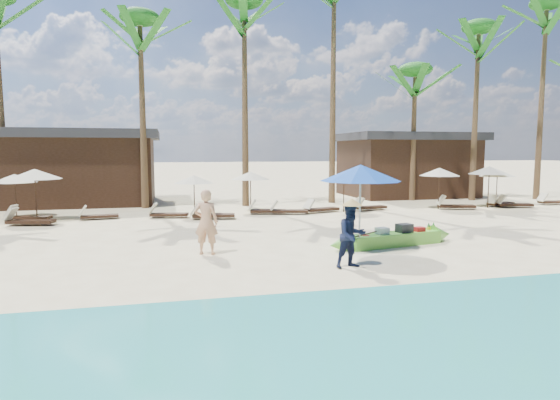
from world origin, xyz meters
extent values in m
plane|color=#FCEDBA|center=(0.00, 0.00, 0.00)|extent=(240.00, 240.00, 0.00)
cube|color=tan|center=(0.00, -5.00, 0.00)|extent=(240.00, 4.50, 0.01)
cube|color=#67C53C|center=(5.06, 1.75, 0.20)|extent=(3.47, 1.36, 0.41)
cube|color=white|center=(5.06, 1.75, 0.22)|extent=(2.97, 1.07, 0.18)
cube|color=#262628|center=(5.48, 1.84, 0.50)|extent=(0.55, 0.46, 0.38)
cube|color=silver|center=(4.63, 1.72, 0.47)|extent=(0.43, 0.39, 0.30)
cube|color=#B01719|center=(6.07, 1.90, 0.43)|extent=(0.37, 0.33, 0.24)
cylinder|color=#B01719|center=(3.99, 1.59, 0.36)|extent=(0.24, 0.24, 0.10)
cylinder|color=#262628|center=(3.75, 1.44, 0.36)|extent=(0.21, 0.21, 0.09)
sphere|color=#C6B87C|center=(3.43, 1.43, 0.41)|extent=(0.19, 0.19, 0.19)
cylinder|color=yellow|center=(6.56, 2.14, 0.41)|extent=(0.15, 0.15, 0.19)
cylinder|color=yellow|center=(6.77, 2.18, 0.41)|extent=(0.15, 0.15, 0.19)
imported|color=tan|center=(-1.04, 1.86, 0.98)|extent=(0.83, 0.67, 1.97)
imported|color=#141B37|center=(2.58, -0.66, 0.87)|extent=(0.94, 0.79, 1.73)
cylinder|color=#99999E|center=(3.64, 1.28, 1.30)|extent=(0.06, 0.06, 2.61)
cone|color=blue|center=(3.64, 1.28, 2.43)|extent=(2.49, 2.49, 0.51)
cylinder|color=#321E14|center=(-9.05, 11.86, 0.99)|extent=(0.05, 0.05, 1.97)
cone|color=beige|center=(-9.05, 11.86, 1.83)|extent=(1.97, 1.97, 0.39)
cube|color=#321E14|center=(-7.72, 9.08, 0.16)|extent=(1.95, 0.98, 0.13)
cube|color=beige|center=(-8.52, 9.25, 0.49)|extent=(0.53, 0.68, 0.54)
cylinder|color=#321E14|center=(-7.81, 10.36, 1.12)|extent=(0.06, 0.06, 2.25)
cone|color=beige|center=(-7.81, 10.36, 2.09)|extent=(2.25, 2.25, 0.45)
cube|color=#321E14|center=(-8.14, 10.49, 0.16)|extent=(1.86, 0.90, 0.13)
cube|color=beige|center=(-8.91, 10.64, 0.47)|extent=(0.50, 0.64, 0.52)
cube|color=#321E14|center=(-5.18, 10.30, 0.14)|extent=(1.67, 0.73, 0.11)
cube|color=beige|center=(-5.89, 10.20, 0.43)|extent=(0.43, 0.57, 0.47)
cylinder|color=#321E14|center=(-0.92, 10.38, 0.95)|extent=(0.05, 0.05, 1.90)
cone|color=beige|center=(-0.92, 10.38, 1.76)|extent=(1.90, 1.90, 0.38)
cube|color=#321E14|center=(-2.10, 10.05, 0.15)|extent=(1.79, 0.87, 0.12)
cube|color=beige|center=(-2.84, 10.20, 0.45)|extent=(0.48, 0.62, 0.50)
cylinder|color=#321E14|center=(1.98, 11.41, 0.99)|extent=(0.05, 0.05, 1.99)
cone|color=beige|center=(1.98, 11.41, 1.85)|extent=(1.99, 1.99, 0.40)
cube|color=#321E14|center=(-0.13, 9.13, 0.17)|extent=(1.96, 0.84, 0.13)
cube|color=beige|center=(-0.96, 9.24, 0.50)|extent=(0.50, 0.66, 0.55)
cube|color=#321E14|center=(2.65, 10.22, 0.16)|extent=(1.84, 0.86, 0.13)
cube|color=beige|center=(1.88, 10.35, 0.47)|extent=(0.49, 0.63, 0.52)
cylinder|color=#321E14|center=(6.56, 10.15, 0.98)|extent=(0.05, 0.05, 1.96)
cone|color=beige|center=(6.56, 10.15, 1.83)|extent=(1.96, 1.96, 0.39)
cube|color=#321E14|center=(3.67, 9.92, 0.15)|extent=(1.82, 0.90, 0.12)
cube|color=beige|center=(2.92, 10.08, 0.46)|extent=(0.49, 0.63, 0.51)
cube|color=#321E14|center=(5.43, 10.23, 0.16)|extent=(1.87, 1.03, 0.13)
cube|color=beige|center=(4.67, 10.02, 0.47)|extent=(0.54, 0.66, 0.52)
cylinder|color=#321E14|center=(11.97, 10.14, 1.07)|extent=(0.05, 0.05, 2.14)
cone|color=beige|center=(11.97, 10.14, 1.99)|extent=(2.14, 2.14, 0.43)
cube|color=#321E14|center=(8.21, 10.48, 0.15)|extent=(1.79, 0.88, 0.12)
cube|color=beige|center=(7.47, 10.33, 0.45)|extent=(0.49, 0.62, 0.50)
cylinder|color=#321E14|center=(14.91, 9.98, 1.11)|extent=(0.06, 0.06, 2.22)
cone|color=beige|center=(14.91, 9.98, 2.06)|extent=(2.22, 2.22, 0.44)
cube|color=#321E14|center=(12.83, 9.77, 0.17)|extent=(1.97, 1.16, 0.13)
cube|color=beige|center=(12.05, 10.02, 0.50)|extent=(0.59, 0.71, 0.55)
cube|color=#321E14|center=(16.11, 10.45, 0.15)|extent=(1.76, 0.94, 0.12)
cube|color=beige|center=(15.39, 10.27, 0.44)|extent=(0.50, 0.62, 0.49)
cylinder|color=#321E14|center=(16.10, 10.82, 1.00)|extent=(0.05, 0.05, 2.00)
cone|color=beige|center=(16.10, 10.82, 1.86)|extent=(2.00, 2.00, 0.40)
cube|color=#321E14|center=(16.44, 9.69, 0.16)|extent=(1.85, 1.06, 0.12)
cube|color=beige|center=(15.69, 9.92, 0.47)|extent=(0.54, 0.66, 0.51)
cube|color=#321E14|center=(19.63, 10.40, 0.15)|extent=(1.72, 0.65, 0.12)
cube|color=beige|center=(18.88, 10.45, 0.45)|extent=(0.41, 0.57, 0.49)
cone|color=brown|center=(-10.45, 15.08, 5.45)|extent=(0.40, 0.40, 10.89)
cone|color=brown|center=(-3.36, 14.27, 5.04)|extent=(0.40, 0.40, 10.08)
ellipsoid|color=#1F6318|center=(-3.36, 14.27, 10.08)|extent=(2.08, 2.08, 0.88)
cone|color=brown|center=(2.15, 14.01, 5.63)|extent=(0.40, 0.40, 11.26)
ellipsoid|color=#1F6318|center=(2.15, 14.01, 11.26)|extent=(2.08, 2.08, 0.88)
cone|color=brown|center=(7.45, 14.38, 6.58)|extent=(0.40, 0.40, 13.16)
cone|color=brown|center=(12.84, 14.52, 4.04)|extent=(0.40, 0.40, 8.07)
ellipsoid|color=#1F6318|center=(12.84, 14.52, 8.07)|extent=(2.08, 2.08, 0.88)
cone|color=brown|center=(16.57, 13.68, 5.32)|extent=(0.40, 0.40, 10.64)
ellipsoid|color=#1F6318|center=(16.57, 13.68, 10.64)|extent=(2.08, 2.08, 0.88)
cone|color=brown|center=(21.07, 13.33, 6.13)|extent=(0.40, 0.40, 12.26)
ellipsoid|color=#1F6318|center=(21.07, 13.33, 12.26)|extent=(2.08, 2.08, 0.88)
cube|color=#321E14|center=(-8.00, 17.50, 1.90)|extent=(10.00, 6.00, 3.80)
cube|color=#2D2D33|center=(-8.00, 17.50, 4.05)|extent=(10.80, 6.60, 0.50)
cube|color=#321E14|center=(14.00, 17.50, 1.90)|extent=(8.00, 6.00, 3.80)
cube|color=#2D2D33|center=(14.00, 17.50, 4.05)|extent=(8.80, 6.60, 0.50)
camera|label=1|loc=(-2.12, -12.10, 3.10)|focal=30.00mm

